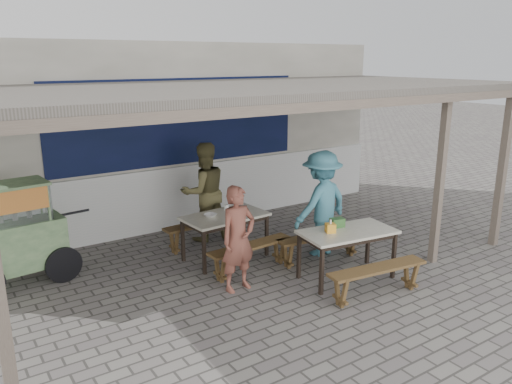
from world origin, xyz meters
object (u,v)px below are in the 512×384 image
Objects in this scene: bench_left_wall at (203,228)px; vendor_cart at (13,231)px; tissue_box at (330,228)px; condiment_jar at (226,207)px; patron_right_table at (321,203)px; patron_street_side at (238,239)px; table_right at (347,236)px; donation_box at (337,223)px; table_left at (225,220)px; bench_left_street at (251,251)px; condiment_bowl at (210,215)px; bench_right_wall at (320,242)px; bench_right_street at (377,275)px; patron_wall_side at (204,192)px.

bench_left_wall is 3.00m from vendor_cart.
tissue_box reaches higher than condiment_jar.
patron_right_table is 1.58m from condiment_jar.
patron_right_table reaches higher than condiment_jar.
table_right is at bearing -25.47° from patron_street_side.
donation_box is (-0.02, 0.21, 0.15)m from table_right.
vendor_cart is 4.55m from tissue_box.
vendor_cart reaches higher than table_right.
condiment_jar is at bearing 50.90° from table_left.
table_left is at bearing -21.47° from vendor_cart.
condiment_bowl is at bearing 107.25° from bench_left_street.
condiment_jar is (-0.70, 1.80, -0.02)m from tissue_box.
donation_box is at bearing 57.30° from patron_right_table.
donation_box is at bearing 102.23° from table_right.
bench_right_street is at bearing -90.00° from bench_right_wall.
table_right is 2.19m from condiment_bowl.
bench_left_wall is at bearing 60.72° from patron_wall_side.
bench_right_wall is at bearing 90.00° from table_right.
bench_left_street is 0.78× the size of vendor_cart.
table_left is at bearing -11.71° from condiment_bowl.
bench_right_wall is 0.64m from patron_right_table.
vendor_cart is at bearing 149.50° from bench_left_street.
table_left is 1.79m from tissue_box.
donation_box is (1.05, -0.76, 0.48)m from bench_left_street.
patron_street_side is (-0.47, -0.39, 0.42)m from bench_left_street.
condiment_bowl is (-0.40, -0.95, -0.12)m from patron_wall_side.
condiment_jar is at bearing 116.04° from bench_right_street.
bench_left_street is 1.38m from donation_box.
bench_left_street is 1.38m from bench_left_wall.
table_right is 2.12m from condiment_jar.
table_right is 4.82m from vendor_cart.
tissue_box reaches higher than bench_right_wall.
bench_left_street is at bearing 174.67° from bench_right_wall.
patron_right_table is (4.45, -1.52, 0.06)m from vendor_cart.
vendor_cart is 4.70m from donation_box.
bench_right_wall is (1.27, -1.65, 0.00)m from bench_left_wall.
bench_right_street is (1.08, -3.05, 0.00)m from bench_left_wall.
bench_left_wall is 0.68m from condiment_jar.
patron_street_side is 1.56m from donation_box.
condiment_jar reaches higher than bench_right_street.
vendor_cart is 1.22× the size of patron_street_side.
bench_left_street is 1.48m from table_right.
patron_wall_side reaches higher than condiment_bowl.
vendor_cart is (-4.04, 3.18, 0.48)m from bench_right_street.
bench_right_wall is 17.50× the size of condiment_jar.
bench_left_street is 0.82× the size of patron_wall_side.
patron_right_table is (1.49, -1.38, 0.54)m from bench_left_wall.
condiment_bowl is at bearing 124.19° from tissue_box.
donation_box reaches higher than table_right.
patron_wall_side is (0.11, 1.69, 0.55)m from bench_left_street.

